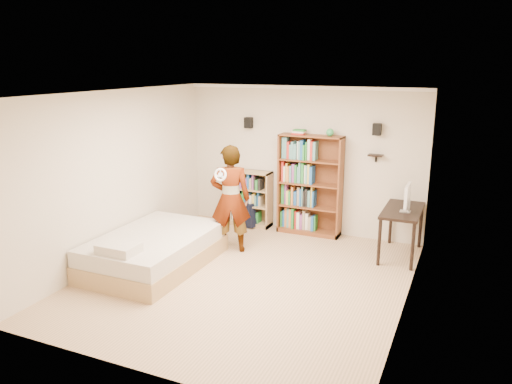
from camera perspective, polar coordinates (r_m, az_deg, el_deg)
ground at (r=7.47m, az=-1.14°, el=-9.92°), size 4.50×5.00×0.01m
room_shell at (r=6.93m, az=-1.22°, el=3.45°), size 4.52×5.02×2.71m
crown_molding at (r=6.81m, az=-1.26°, el=10.97°), size 4.50×5.00×0.06m
speaker_left at (r=9.48m, az=-0.86°, el=7.93°), size 0.14×0.12×0.20m
speaker_right at (r=8.77m, az=13.66°, el=6.97°), size 0.14×0.12×0.20m
wall_shelf at (r=8.85m, az=13.50°, el=4.09°), size 0.25×0.16×0.02m
tall_bookshelf at (r=9.16m, az=6.18°, el=0.76°), size 1.17×0.34×1.85m
low_bookshelf at (r=9.69m, az=-0.74°, el=-0.72°), size 0.87×0.32×1.08m
computer_desk at (r=8.52m, az=16.24°, el=-4.48°), size 0.59×1.18×0.80m
imac at (r=8.20m, az=16.78°, el=-0.69°), size 0.12×0.45×0.45m
daybed at (r=7.96m, az=-11.53°, el=-6.12°), size 1.44×2.21×0.65m
person at (r=8.28m, az=-2.93°, el=-0.79°), size 0.78×0.67×1.82m
wii_wheel at (r=7.87m, az=-4.09°, el=1.98°), size 0.21×0.08×0.22m
navy_bag at (r=9.66m, az=-0.98°, el=-2.67°), size 0.39×0.30×0.47m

